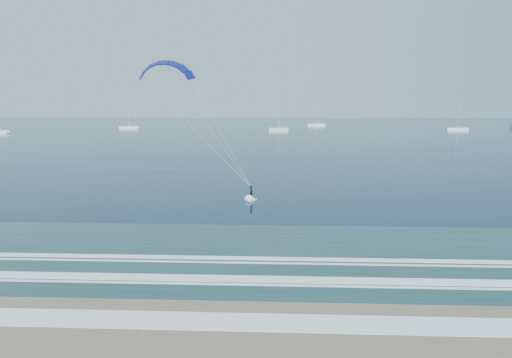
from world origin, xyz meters
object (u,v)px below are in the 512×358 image
Objects in this scene: sailboat_1 at (129,127)px; kitesurfer_rig at (207,125)px; sailboat_4 at (457,129)px; sailboat_2 at (278,129)px; sailboat_3 at (316,125)px.

kitesurfer_rig is at bearing -69.28° from sailboat_1.
sailboat_1 is 161.84m from sailboat_4.
sailboat_3 reaches higher than sailboat_2.
sailboat_1 is at bearing 168.43° from sailboat_2.
sailboat_2 is at bearing -11.57° from sailboat_1.
sailboat_2 is 0.91× the size of sailboat_4.
sailboat_1 is 0.97× the size of sailboat_4.
sailboat_2 is 0.93× the size of sailboat_3.
kitesurfer_rig reaches higher than sailboat_3.
sailboat_4 is at bearing -37.54° from sailboat_3.
sailboat_1 is at bearing -158.90° from sailboat_3.
sailboat_2 is (8.45, 164.53, -8.15)m from kitesurfer_rig.
kitesurfer_rig is 1.28× the size of sailboat_4.
sailboat_2 is at bearing -176.21° from sailboat_4.
kitesurfer_rig is at bearing -118.75° from sailboat_4.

